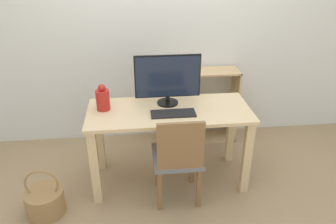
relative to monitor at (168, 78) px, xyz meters
The scene contains 9 objects.
ground_plane 0.97m from the monitor, 90.76° to the right, with size 10.00×10.00×0.00m, color #997F5B.
wall_back 0.82m from the monitor, 90.13° to the left, with size 8.00×0.05×2.60m.
desk 0.40m from the monitor, 90.76° to the right, with size 1.39×0.59×0.72m.
monitor is the anchor object (origin of this frame).
keyboard 0.32m from the monitor, 84.64° to the right, with size 0.37×0.14×0.02m.
vase 0.58m from the monitor, behind, with size 0.12×0.12×0.23m.
chair 0.67m from the monitor, 85.17° to the right, with size 0.40×0.40×0.82m.
bookshelf 0.83m from the monitor, 68.60° to the left, with size 0.86×0.28×0.81m.
basket 1.43m from the monitor, 156.02° to the right, with size 0.31×0.31×0.42m.
Camera 1 is at (-0.28, -2.49, 1.96)m, focal length 35.00 mm.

